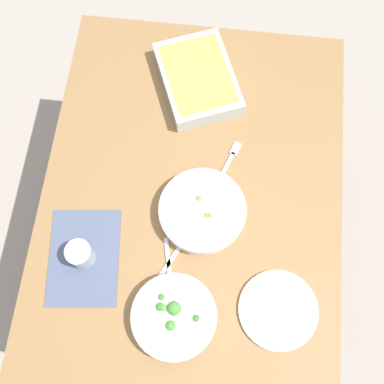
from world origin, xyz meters
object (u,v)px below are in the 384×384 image
Objects in this scene: side_plate at (278,310)px; fork_on_table at (228,163)px; broccoli_bowl at (174,316)px; baking_dish at (198,78)px; spoon_by_broccoli at (170,277)px; stew_bowl at (202,211)px; spoon_by_stew at (180,247)px; drink_cup at (81,255)px.

side_plate reaches higher than fork_on_table.
baking_dish is at bearing 1.20° from broccoli_bowl.
fork_on_table is (0.37, -0.13, -0.00)m from spoon_by_broccoli.
broccoli_bowl is (-0.30, 0.05, -0.00)m from stew_bowl.
spoon_by_broccoli is at bearing 159.93° from fork_on_table.
spoon_by_stew is at bearing -11.34° from spoon_by_broccoli.
stew_bowl is at bearing -172.10° from baking_dish.
stew_bowl reaches higher than side_plate.
drink_cup reaches higher than spoon_by_stew.
broccoli_bowl is 1.06× the size of side_plate.
side_plate is at bearing -79.76° from broccoli_bowl.
stew_bowl and baking_dish have the same top height.
spoon_by_stew is at bearing -77.28° from drink_cup.
stew_bowl is at bearing 159.81° from fork_on_table.
fork_on_table is at bearing -155.03° from baking_dish.
stew_bowl is 0.21m from spoon_by_broccoli.
spoon_by_broccoli is (0.06, 0.31, -0.00)m from side_plate.
drink_cup reaches higher than side_plate.
spoon_by_stew is (0.06, -0.27, -0.03)m from drink_cup.
spoon_by_broccoli is 1.01× the size of fork_on_table.
drink_cup reaches higher than broccoli_bowl.
side_plate is at bearing -98.64° from drink_cup.
drink_cup is at bearing 102.72° from spoon_by_stew.
baking_dish is 2.10× the size of fork_on_table.
drink_cup is at bearing 156.50° from baking_dish.
drink_cup reaches higher than fork_on_table.
drink_cup reaches higher than stew_bowl.
side_plate reaches higher than spoon_by_stew.
broccoli_bowl is 1.33× the size of spoon_by_broccoli.
spoon_by_broccoli reaches higher than fork_on_table.
baking_dish is at bearing 24.97° from fork_on_table.
drink_cup reaches higher than baking_dish.
broccoli_bowl is 1.41× the size of spoon_by_stew.
drink_cup reaches higher than spoon_by_broccoli.
baking_dish is (0.74, 0.02, 0.00)m from broccoli_bowl.
drink_cup is at bearing 131.16° from fork_on_table.
drink_cup is 0.51m from fork_on_table.
spoon_by_broccoli is at bearing -96.38° from drink_cup.
drink_cup is at bearing 63.87° from broccoli_bowl.
drink_cup is at bearing 83.62° from spoon_by_broccoli.
stew_bowl is 1.48× the size of fork_on_table.
spoon_by_stew is 0.96× the size of fork_on_table.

